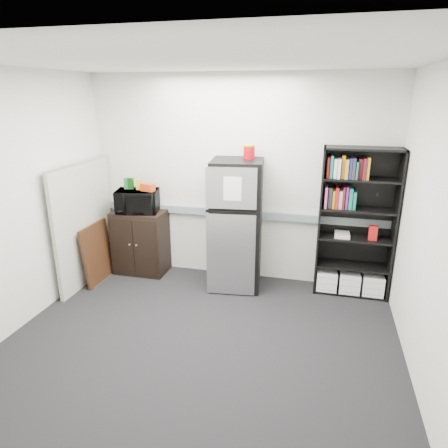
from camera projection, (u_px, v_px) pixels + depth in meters
name	position (u px, v px, depth m)	size (l,w,h in m)	color
floor	(199.00, 345.00, 4.07)	(4.00, 4.00, 0.00)	black
wall_back	(237.00, 180.00, 5.26)	(4.00, 0.02, 2.70)	silver
wall_right	(435.00, 237.00, 3.19)	(0.02, 3.50, 2.70)	silver
wall_left	(12.00, 204.00, 4.11)	(0.02, 3.50, 2.70)	silver
ceiling	(193.00, 60.00, 3.23)	(4.00, 3.50, 0.02)	white
electrical_raceway	(236.00, 213.00, 5.37)	(3.92, 0.05, 0.10)	gray
wall_note	(211.00, 164.00, 5.27)	(0.14, 0.00, 0.10)	white
bookshelf	(356.00, 225.00, 4.87)	(0.90, 0.34, 1.85)	black
cubicle_partition	(85.00, 223.00, 5.25)	(0.06, 1.30, 1.62)	#9F9B8D
cabinet	(141.00, 242.00, 5.62)	(0.72, 0.48, 0.89)	black
microwave	(137.00, 201.00, 5.42)	(0.55, 0.37, 0.31)	black
snack_box_a	(127.00, 183.00, 5.42)	(0.07, 0.05, 0.15)	#1B6128
snack_box_b	(131.00, 184.00, 5.40)	(0.07, 0.05, 0.15)	#0B330C
snack_box_c	(139.00, 184.00, 5.38)	(0.07, 0.05, 0.14)	gold
snack_bag	(148.00, 187.00, 5.30)	(0.18, 0.10, 0.10)	#C23A13
refrigerator	(236.00, 225.00, 5.10)	(0.70, 0.72, 1.67)	black
coffee_can	(249.00, 151.00, 4.90)	(0.14, 0.14, 0.19)	#A60710
framed_poster	(97.00, 253.00, 5.35)	(0.11, 0.62, 0.80)	black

